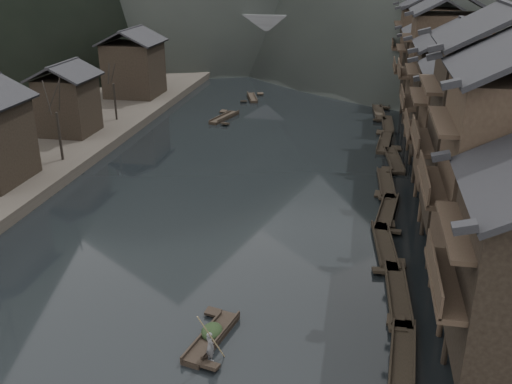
# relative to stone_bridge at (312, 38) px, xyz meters

# --- Properties ---
(water) EXTENTS (300.00, 300.00, 0.00)m
(water) POSITION_rel_stone_bridge_xyz_m (0.00, -72.00, -5.11)
(water) COLOR black
(water) RESTS_ON ground
(left_bank) EXTENTS (40.00, 200.00, 1.20)m
(left_bank) POSITION_rel_stone_bridge_xyz_m (-35.00, -32.00, -4.51)
(left_bank) COLOR #2D2823
(left_bank) RESTS_ON ground
(stilt_houses) EXTENTS (9.00, 67.60, 15.93)m
(stilt_houses) POSITION_rel_stone_bridge_xyz_m (17.28, -52.96, 3.75)
(stilt_houses) COLOR black
(stilt_houses) RESTS_ON ground
(left_houses) EXTENTS (8.10, 53.20, 8.73)m
(left_houses) POSITION_rel_stone_bridge_xyz_m (-20.50, -51.88, 0.55)
(left_houses) COLOR black
(left_houses) RESTS_ON left_bank
(moored_sampans) EXTENTS (3.02, 61.01, 0.47)m
(moored_sampans) POSITION_rel_stone_bridge_xyz_m (12.08, -50.88, -4.91)
(moored_sampans) COLOR black
(moored_sampans) RESTS_ON water
(midriver_boats) EXTENTS (12.09, 39.89, 0.45)m
(midriver_boats) POSITION_rel_stone_bridge_xyz_m (-2.17, -19.10, -4.91)
(midriver_boats) COLOR black
(midriver_boats) RESTS_ON water
(stone_bridge) EXTENTS (40.00, 6.00, 9.00)m
(stone_bridge) POSITION_rel_stone_bridge_xyz_m (0.00, 0.00, 0.00)
(stone_bridge) COLOR #4C4C4F
(stone_bridge) RESTS_ON ground
(hero_sampan) EXTENTS (2.03, 5.02, 0.44)m
(hero_sampan) POSITION_rel_stone_bridge_xyz_m (2.75, -78.01, -4.91)
(hero_sampan) COLOR black
(hero_sampan) RESTS_ON water
(cargo_heap) EXTENTS (1.09, 1.43, 0.66)m
(cargo_heap) POSITION_rel_stone_bridge_xyz_m (2.70, -77.79, -4.35)
(cargo_heap) COLOR black
(cargo_heap) RESTS_ON hero_sampan
(boatman) EXTENTS (0.68, 0.66, 1.58)m
(boatman) POSITION_rel_stone_bridge_xyz_m (3.14, -79.70, -3.88)
(boatman) COLOR #505052
(boatman) RESTS_ON hero_sampan
(bamboo_pole) EXTENTS (1.06, 1.82, 3.89)m
(bamboo_pole) POSITION_rel_stone_bridge_xyz_m (3.34, -79.70, -1.15)
(bamboo_pole) COLOR #8C7A51
(bamboo_pole) RESTS_ON boatman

